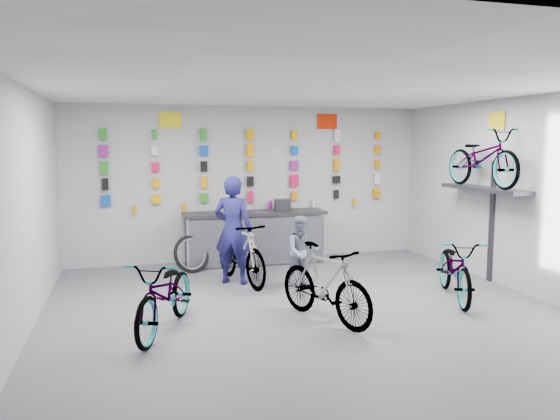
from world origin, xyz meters
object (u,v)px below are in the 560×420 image
object	(u,v)px
clerk	(233,230)
customer	(302,252)
bike_service	(241,252)
counter	(255,238)
bike_center	(325,283)
bike_right	(455,268)
bike_left	(166,294)

from	to	relation	value
clerk	customer	size ratio (longest dim) A/B	1.54
clerk	customer	distance (m)	1.18
bike_service	clerk	xyz separation A→B (m)	(-0.11, 0.06, 0.36)
customer	counter	bearing A→B (deg)	99.56
bike_center	clerk	distance (m)	2.38
bike_right	customer	xyz separation A→B (m)	(-1.97, 1.24, 0.11)
bike_left	customer	xyz separation A→B (m)	(2.23, 1.53, 0.11)
counter	bike_left	bearing A→B (deg)	-119.14
bike_left	bike_service	distance (m)	2.42
bike_center	counter	bearing A→B (deg)	69.29
bike_left	clerk	distance (m)	2.44
bike_left	bike_service	xyz separation A→B (m)	(1.34, 2.01, 0.06)
bike_right	bike_service	bearing A→B (deg)	168.57
bike_right	bike_left	bearing A→B (deg)	-156.49
bike_center	clerk	size ratio (longest dim) A/B	0.95
bike_right	clerk	world-z (taller)	clerk
bike_center	clerk	world-z (taller)	clerk
bike_center	bike_service	world-z (taller)	bike_service
bike_left	bike_right	xyz separation A→B (m)	(4.20, 0.29, -0.01)
counter	bike_right	xyz separation A→B (m)	(2.30, -3.12, -0.02)
counter	bike_service	xyz separation A→B (m)	(-0.56, -1.40, 0.04)
bike_right	bike_service	xyz separation A→B (m)	(-2.86, 1.72, 0.07)
bike_right	clerk	distance (m)	3.49
bike_left	bike_service	size ratio (longest dim) A/B	1.01
counter	bike_center	size ratio (longest dim) A/B	1.61
counter	bike_service	distance (m)	1.51
counter	bike_left	size ratio (longest dim) A/B	1.51
clerk	bike_left	bearing A→B (deg)	88.54
bike_center	customer	size ratio (longest dim) A/B	1.46
customer	bike_service	bearing A→B (deg)	151.02
bike_center	bike_service	distance (m)	2.26
bike_left	counter	bearing A→B (deg)	84.66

